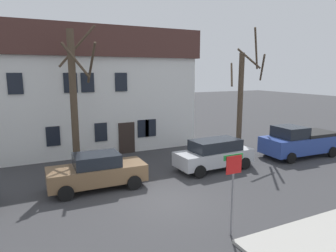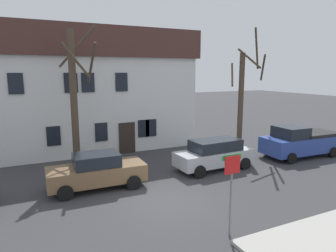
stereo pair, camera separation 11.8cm
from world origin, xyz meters
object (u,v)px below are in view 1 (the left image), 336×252
at_px(tree_bare_mid, 75,96).
at_px(car_brown_sedan, 97,171).
at_px(pickup_truck_blue, 299,141).
at_px(street_sign_pole, 233,180).
at_px(building_main, 89,89).
at_px(car_silver_wagon, 214,154).
at_px(tree_bare_far, 242,97).

xyz_separation_m(tree_bare_mid, car_brown_sedan, (0.31, -3.43, -3.28)).
bearing_deg(pickup_truck_blue, street_sign_pole, -149.42).
xyz_separation_m(building_main, pickup_truck_blue, (11.60, -8.90, -3.27)).
height_order(tree_bare_mid, car_brown_sedan, tree_bare_mid).
height_order(car_silver_wagon, pickup_truck_blue, pickup_truck_blue).
xyz_separation_m(building_main, tree_bare_far, (9.10, -6.00, -0.46)).
distance_m(tree_bare_far, car_brown_sedan, 11.37).
distance_m(car_brown_sedan, car_silver_wagon, 6.63).
distance_m(tree_bare_far, car_silver_wagon, 5.64).
bearing_deg(tree_bare_mid, tree_bare_far, -3.86).
relative_size(pickup_truck_blue, street_sign_pole, 1.87).
distance_m(tree_bare_far, pickup_truck_blue, 4.74).
xyz_separation_m(car_brown_sedan, pickup_truck_blue, (13.15, -0.21, 0.14)).
relative_size(car_brown_sedan, street_sign_pole, 1.61).
height_order(building_main, tree_bare_mid, building_main).
bearing_deg(street_sign_pole, tree_bare_mid, 109.44).
distance_m(building_main, pickup_truck_blue, 14.98).
xyz_separation_m(car_silver_wagon, pickup_truck_blue, (6.52, -0.22, 0.10)).
relative_size(tree_bare_mid, car_silver_wagon, 1.76).
xyz_separation_m(tree_bare_mid, street_sign_pole, (3.39, -9.59, -2.15)).
relative_size(car_silver_wagon, street_sign_pole, 1.62).
bearing_deg(street_sign_pole, pickup_truck_blue, 30.58).
height_order(building_main, pickup_truck_blue, building_main).
height_order(tree_bare_mid, tree_bare_far, tree_bare_far).
xyz_separation_m(tree_bare_far, car_silver_wagon, (-4.03, -2.68, -2.90)).
relative_size(tree_bare_far, car_brown_sedan, 1.81).
bearing_deg(tree_bare_mid, car_silver_wagon, -26.27).
bearing_deg(building_main, car_brown_sedan, -100.12).
bearing_deg(tree_bare_far, building_main, 146.60).
relative_size(building_main, car_brown_sedan, 3.21).
bearing_deg(tree_bare_far, car_silver_wagon, -146.32).
bearing_deg(street_sign_pole, car_brown_sedan, 116.51).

